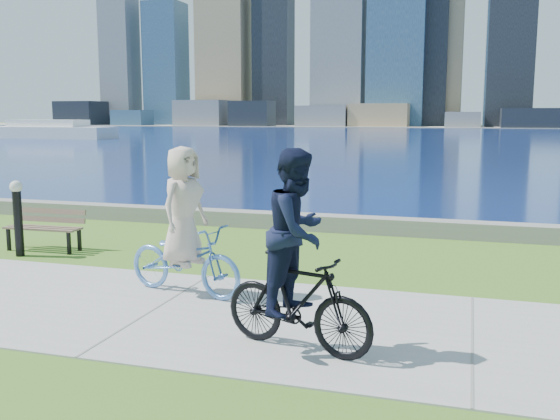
# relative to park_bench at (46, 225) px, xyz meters

# --- Properties ---
(ground) EXTENTS (320.00, 320.00, 0.00)m
(ground) POSITION_rel_park_bench_xyz_m (3.76, -2.72, -0.47)
(ground) COLOR #3B651A
(ground) RESTS_ON ground
(concrete_path) EXTENTS (80.00, 3.50, 0.02)m
(concrete_path) POSITION_rel_park_bench_xyz_m (3.76, -2.72, -0.46)
(concrete_path) COLOR #969691
(concrete_path) RESTS_ON ground
(seawall) EXTENTS (90.00, 0.50, 0.35)m
(seawall) POSITION_rel_park_bench_xyz_m (3.76, 3.48, -0.30)
(seawall) COLOR slate
(seawall) RESTS_ON ground
(bay_water) EXTENTS (320.00, 131.00, 0.01)m
(bay_water) POSITION_rel_park_bench_xyz_m (3.76, 69.28, -0.47)
(bay_water) COLOR navy
(bay_water) RESTS_ON ground
(far_shore) EXTENTS (320.00, 30.00, 0.12)m
(far_shore) POSITION_rel_park_bench_xyz_m (3.76, 127.28, -0.41)
(far_shore) COLOR gray
(far_shore) RESTS_ON ground
(city_skyline) EXTENTS (178.81, 22.84, 76.00)m
(city_skyline) POSITION_rel_park_bench_xyz_m (-0.16, 127.41, 24.37)
(city_skyline) COLOR black
(city_skyline) RESTS_ON ground
(ferry_near) EXTENTS (14.63, 4.18, 1.99)m
(ferry_near) POSITION_rel_park_bench_xyz_m (-35.88, 47.44, 0.35)
(ferry_near) COLOR silver
(ferry_near) RESTS_ON ground
(park_bench) EXTENTS (1.50, 0.55, 0.77)m
(park_bench) POSITION_rel_park_bench_xyz_m (0.00, 0.00, 0.00)
(park_bench) COLOR black
(park_bench) RESTS_ON ground
(bollard_lamp) EXTENTS (0.22, 0.22, 1.38)m
(bollard_lamp) POSITION_rel_park_bench_xyz_m (-0.13, -0.59, 0.32)
(bollard_lamp) COLOR black
(bollard_lamp) RESTS_ON ground
(cyclist_woman) EXTENTS (1.09, 2.02, 2.10)m
(cyclist_woman) POSITION_rel_park_bench_xyz_m (3.83, -1.97, 0.33)
(cyclist_woman) COLOR #5487CE
(cyclist_woman) RESTS_ON ground
(cyclist_man) EXTENTS (0.96, 1.86, 2.19)m
(cyclist_man) POSITION_rel_park_bench_xyz_m (5.93, -3.59, 0.47)
(cyclist_man) COLOR black
(cyclist_man) RESTS_ON ground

